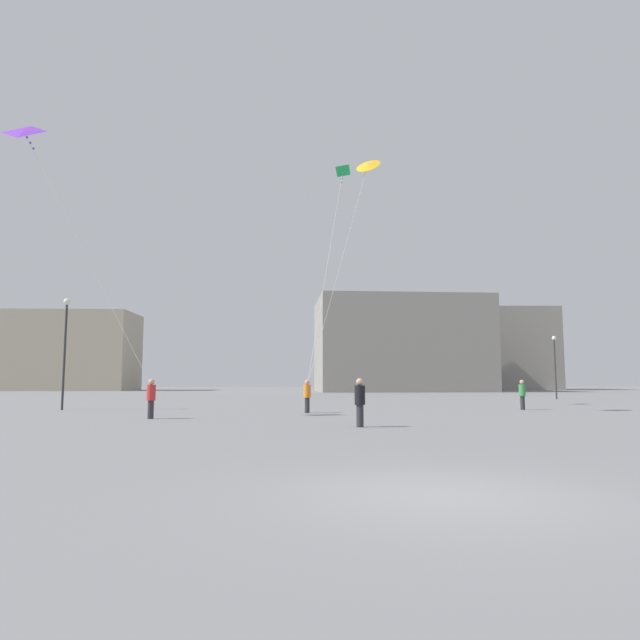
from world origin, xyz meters
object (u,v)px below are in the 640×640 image
Objects in this scene: kite_violet_delta at (26,136)px; lamppost_east at (65,337)px; person_in_orange at (307,395)px; building_left_hall at (60,351)px; kite_emerald_delta at (342,176)px; lamppost_west at (555,357)px; building_right_hall at (474,350)px; person_in_red at (151,397)px; person_in_black at (360,400)px; person_in_green at (522,393)px; building_centre_hall at (399,346)px; kite_amber_diamond at (368,166)px.

kite_violet_delta is 10.69m from lamppost_east.
building_left_hall is at bearing -111.94° from person_in_orange.
kite_emerald_delta is 2.60× the size of lamppost_west.
building_right_hall is at bearing 63.71° from kite_emerald_delta.
building_left_hall is 4.11× the size of lamppost_east.
building_left_hall is at bearing -7.82° from person_in_red.
person_in_black is at bearing -112.59° from building_right_hall.
lamppost_west reaches higher than person_in_red.
person_in_red is 0.30× the size of lamppost_west.
lamppost_east is (-48.30, -70.05, -3.31)m from building_right_hall.
person_in_green is 0.11× the size of kite_emerald_delta.
building_left_hall is at bearing 23.73° from person_in_black.
kite_violet_delta is at bearing -145.56° from kite_emerald_delta.
kite_emerald_delta is 0.57× the size of building_centre_hall.
building_centre_hall is at bearing -22.32° from person_in_green.
lamppost_east is (-15.76, 4.11, -8.43)m from kite_amber_diamond.
kite_emerald_delta is (15.07, 10.33, 2.49)m from kite_violet_delta.
building_right_hall is 5.11× the size of lamppost_west.
kite_amber_diamond is at bearing -113.69° from building_right_hall.
lamppost_west is at bearing -39.32° from person_in_black.
building_left_hall is at bearing 19.23° from person_in_green.
person_in_orange is (6.61, 3.77, -0.01)m from person_in_red.
person_in_black is at bearing -127.40° from lamppost_west.
person_in_orange is 82.25m from building_right_hall.
person_in_green is 11.84m from person_in_orange.
person_in_red is 65.33m from building_centre_hall.
building_right_hall is at bearing 66.31° from kite_amber_diamond.
building_left_hall is at bearing 119.41° from kite_amber_diamond.
kite_amber_diamond is 2.15× the size of lamppost_west.
lamppost_east is at bearing -156.45° from lamppost_west.
building_left_hall is at bearing 108.29° from kite_violet_delta.
kite_emerald_delta is 19.06m from lamppost_east.
kite_emerald_delta reaches higher than building_centre_hall.
kite_amber_diamond is at bearing -60.59° from building_left_hall.
kite_amber_diamond is at bearing 88.53° from person_in_green.
person_in_black is 87.13m from building_left_hall.
lamppost_west is (10.84, 17.21, 2.70)m from person_in_green.
kite_emerald_delta is (-0.35, 7.57, 2.24)m from kite_amber_diamond.
kite_amber_diamond is 0.47× the size of building_centre_hall.
building_centre_hall is (14.89, 49.33, -7.70)m from kite_emerald_delta.
lamppost_east is (-0.34, 6.88, -8.18)m from kite_violet_delta.
kite_emerald_delta is 25.64m from lamppost_west.
building_left_hall is 72.13m from building_right_hall.
kite_violet_delta is at bearing 65.60° from person_in_black.
building_right_hall is at bearing 43.81° from building_centre_hall.
building_centre_hall is at bearing 97.56° from lamppost_west.
kite_violet_delta reaches higher than lamppost_east.
kite_emerald_delta is at bearing -116.29° from building_right_hall.
kite_violet_delta reaches higher than person_in_red.
kite_emerald_delta is 0.51× the size of building_right_hall.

